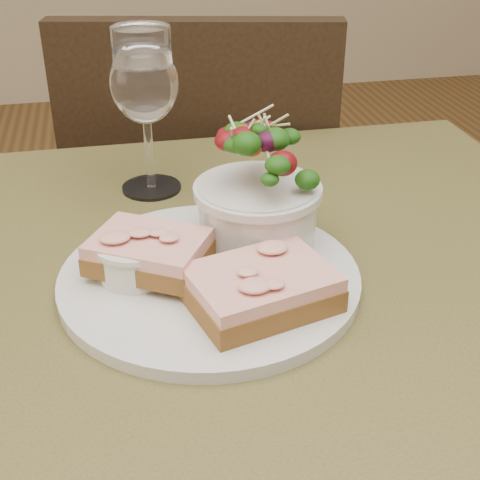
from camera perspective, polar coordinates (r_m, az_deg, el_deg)
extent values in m
cube|color=#413D1B|center=(0.61, 0.20, -6.66)|extent=(0.80, 0.80, 0.04)
cylinder|color=black|center=(1.19, 13.10, -9.52)|extent=(0.05, 0.05, 0.71)
cube|color=black|center=(1.31, -2.75, 0.42)|extent=(0.50, 0.50, 0.04)
cube|color=black|center=(1.04, -3.54, 6.09)|extent=(0.42, 0.13, 0.45)
cube|color=black|center=(1.44, -2.53, -7.43)|extent=(0.43, 0.43, 0.45)
cylinder|color=silver|center=(0.62, -2.61, -3.25)|extent=(0.28, 0.28, 0.01)
cube|color=#4B2E14|center=(0.57, 1.79, -4.61)|extent=(0.14, 0.12, 0.02)
cube|color=#FDECC0|center=(0.56, 1.82, -3.23)|extent=(0.13, 0.11, 0.01)
cube|color=#4B2E14|center=(0.61, -7.73, -1.47)|extent=(0.12, 0.12, 0.02)
cube|color=#FDECC0|center=(0.60, -7.82, -0.27)|extent=(0.12, 0.11, 0.01)
cylinder|color=silver|center=(0.61, -8.90, -1.54)|extent=(0.07, 0.07, 0.04)
cylinder|color=brown|center=(0.60, -9.01, -0.32)|extent=(0.06, 0.06, 0.01)
cylinder|color=silver|center=(0.65, 1.49, 2.29)|extent=(0.11, 0.11, 0.06)
ellipsoid|color=#0A3609|center=(0.63, 1.55, 6.84)|extent=(0.10, 0.10, 0.06)
ellipsoid|color=#0A3609|center=(0.67, -9.78, 0.20)|extent=(0.04, 0.04, 0.01)
sphere|color=#951208|center=(0.66, -11.07, 0.02)|extent=(0.02, 0.02, 0.02)
cylinder|color=white|center=(0.80, -7.54, 4.47)|extent=(0.07, 0.07, 0.00)
cylinder|color=white|center=(0.79, -7.77, 7.57)|extent=(0.01, 0.01, 0.09)
ellipsoid|color=white|center=(0.76, -8.18, 13.16)|extent=(0.08, 0.08, 0.09)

